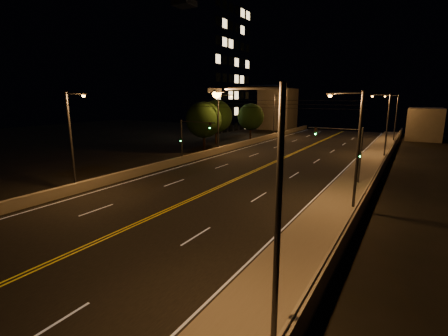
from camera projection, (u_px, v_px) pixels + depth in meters
The scene contains 23 objects.
road at pixel (216, 188), 29.66m from camera, with size 18.00×120.00×0.02m, color black.
sidewalk at pixel (339, 206), 24.27m from camera, with size 3.60×120.00×0.30m, color slate.
curb at pixel (314, 203), 25.21m from camera, with size 0.14×120.00×0.15m, color slate.
parapet_wall at pixel (363, 202), 23.31m from camera, with size 0.30×120.00×1.00m, color gray.
jersey_barrier at pixel (139, 171), 34.37m from camera, with size 0.45×120.00×0.89m, color gray.
distant_building_right at pixel (424, 124), 63.35m from camera, with size 6.00×10.00×6.08m, color slate.
distant_building_left at pixel (278, 109), 83.33m from camera, with size 8.00×8.00×10.22m, color slate.
parapet_rail at pixel (364, 195), 23.19m from camera, with size 0.06×0.06×120.00m, color black.
lane_markings at pixel (216, 188), 29.60m from camera, with size 17.32×116.00×0.00m.
streetlight_0 at pixel (270, 202), 9.99m from camera, with size 2.55×0.28×8.60m.
streetlight_1 at pixel (354, 143), 22.95m from camera, with size 2.55×0.28×8.60m.
streetlight_2 at pixel (385, 121), 43.68m from camera, with size 2.55×0.28×8.60m.
streetlight_3 at pixel (395, 115), 59.47m from camera, with size 2.55×0.28×8.60m.
streetlight_4 at pixel (73, 135), 27.51m from camera, with size 2.55×0.28×8.60m.
streetlight_5 at pixel (220, 119), 47.79m from camera, with size 2.55×0.28×8.60m.
streetlight_6 at pixel (275, 113), 66.17m from camera, with size 2.55×0.28×8.60m.
traffic_signal_right at pixel (349, 148), 30.38m from camera, with size 5.11×0.31×5.44m.
traffic_signal_left at pixel (189, 136), 39.64m from camera, with size 5.11×0.31×5.44m.
overhead_wires at pixel (261, 104), 36.06m from camera, with size 22.00×0.03×0.83m.
building_tower at pixel (186, 72), 71.07m from camera, with size 24.00×15.00×28.00m.
tree_0 at pixel (204, 120), 49.72m from camera, with size 5.54×5.54×7.51m.
tree_1 at pixel (216, 116), 56.68m from camera, with size 5.68×5.68×7.70m.
tree_2 at pixel (251, 117), 63.13m from camera, with size 5.14×5.14×6.97m.
Camera 1 is at (15.14, -4.24, 8.18)m, focal length 26.00 mm.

